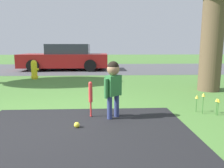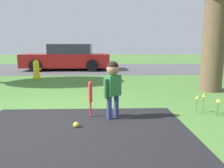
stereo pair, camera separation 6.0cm
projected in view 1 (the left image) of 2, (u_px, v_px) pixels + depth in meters
name	position (u px, v px, depth m)	size (l,w,h in m)	color
ground_plane	(47.00, 129.00, 3.11)	(60.00, 60.00, 0.00)	#477533
street_strip	(87.00, 68.00, 11.86)	(40.00, 6.00, 0.01)	#4C4C51
child	(113.00, 82.00, 3.51)	(0.30, 0.28, 0.94)	navy
baseball_bat	(91.00, 94.00, 3.60)	(0.06, 0.06, 0.60)	red
sports_ball	(77.00, 125.00, 3.16)	(0.08, 0.08, 0.08)	yellow
fire_hydrant	(34.00, 70.00, 7.93)	(0.30, 0.26, 0.69)	yellow
parked_car	(66.00, 58.00, 11.05)	(4.29, 2.09, 1.29)	maroon
flower_bed	(209.00, 99.00, 3.78)	(0.35, 0.27, 0.37)	#38702D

